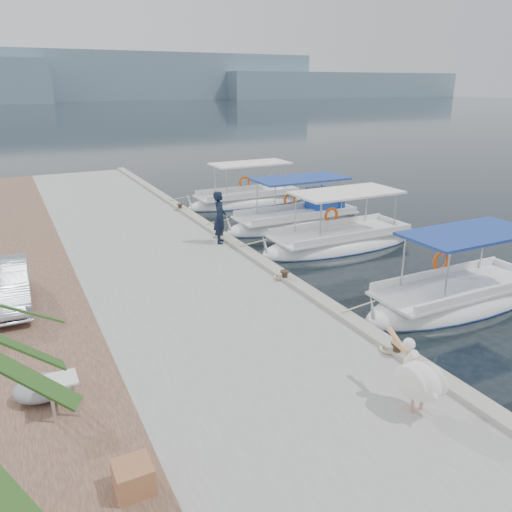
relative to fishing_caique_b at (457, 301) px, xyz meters
The scene contains 16 objects.
ground 4.15m from the fishing_caique_b, 160.68° to the left, with size 400.00×400.00×0.00m, color black.
concrete_quay 9.40m from the fishing_caique_b, 137.33° to the left, with size 6.00×40.00×0.50m, color gray.
quay_curb 7.61m from the fishing_caique_b, 122.97° to the left, with size 0.44×40.00×0.12m, color #9A9688.
cobblestone_strip 13.51m from the fishing_caique_b, 151.86° to the left, with size 4.00×40.00×0.50m, color brown.
distant_hills 204.62m from the fishing_caique_b, 82.78° to the left, with size 330.00×60.00×18.00m.
fishing_caique_b is the anchor object (origin of this frame).
fishing_caique_c 6.20m from the fishing_caique_b, 87.86° to the left, with size 7.11×2.40×2.83m.
fishing_caique_d 9.57m from the fishing_caique_b, 88.36° to the left, with size 6.98×2.29×2.83m.
fishing_caique_e 14.61m from the fishing_caique_b, 89.42° to the left, with size 6.95×2.19×2.83m.
mooring_bollards 5.17m from the fishing_caique_b, 146.03° to the left, with size 0.28×20.28×0.33m.
pelican 6.56m from the fishing_caique_b, 144.45° to the right, with size 0.71×1.64×1.26m.
fisherman 8.73m from the fishing_caique_b, 121.54° to the left, with size 0.72×0.47×1.98m, color black.
parked_car 12.86m from the fishing_caique_b, 158.34° to the left, with size 1.26×3.62×1.19m, color silver.
wooden_crate 10.96m from the fishing_caique_b, 162.15° to the right, with size 0.55×0.55×0.44m, color brown.
tarp_bundle 11.42m from the fishing_caique_b, behind, with size 1.10×0.90×0.40m, color gray.
folding_table 11.17m from the fishing_caique_b, behind, with size 0.55×0.55×0.73m.
Camera 1 is at (-7.53, -10.81, 6.23)m, focal length 35.00 mm.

